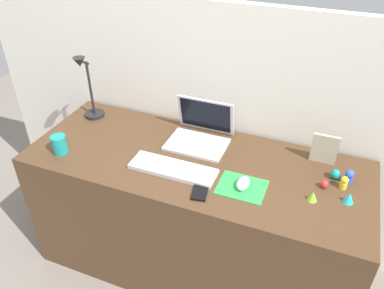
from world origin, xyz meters
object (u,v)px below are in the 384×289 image
object	(u,v)px
mouse	(243,183)
picture_frame	(324,149)
keyboard	(173,169)
toy_figurine_blue	(349,176)
desk_lamp	(88,89)
coffee_mug	(59,145)
toy_figurine_yellow	(344,182)
toy_figurine_cyan	(349,198)
cell_phone	(200,190)
toy_figurine_lime	(313,196)
toy_figurine_teal	(335,174)
laptop	(201,131)
toy_figurine_red	(324,184)

from	to	relation	value
mouse	picture_frame	bearing A→B (deg)	46.59
keyboard	toy_figurine_blue	size ratio (longest dim) A/B	5.95
desk_lamp	coffee_mug	xyz separation A→B (m)	(0.05, -0.35, -0.13)
mouse	toy_figurine_yellow	size ratio (longest dim) A/B	1.54
mouse	toy_figurine_cyan	bearing A→B (deg)	9.26
keyboard	toy_figurine_yellow	bearing A→B (deg)	12.55
cell_phone	toy_figurine_lime	bearing A→B (deg)	4.03
keyboard	toy_figurine_teal	distance (m)	0.74
toy_figurine_teal	toy_figurine_lime	distance (m)	0.20
laptop	toy_figurine_teal	xyz separation A→B (m)	(0.68, -0.07, -0.03)
coffee_mug	toy_figurine_blue	bearing A→B (deg)	12.07
laptop	toy_figurine_red	xyz separation A→B (m)	(0.64, -0.15, -0.04)
toy_figurine_teal	toy_figurine_cyan	bearing A→B (deg)	-64.80
mouse	desk_lamp	size ratio (longest dim) A/B	0.26
coffee_mug	toy_figurine_blue	size ratio (longest dim) A/B	1.36
cell_phone	toy_figurine_red	world-z (taller)	toy_figurine_red
toy_figurine_teal	toy_figurine_yellow	world-z (taller)	toy_figurine_yellow
keyboard	toy_figurine_blue	distance (m)	0.79
desk_lamp	toy_figurine_teal	distance (m)	1.34
desk_lamp	mouse	bearing A→B (deg)	-15.46
coffee_mug	mouse	bearing A→B (deg)	5.15
desk_lamp	toy_figurine_cyan	size ratio (longest dim) A/B	7.52
desk_lamp	toy_figurine_yellow	distance (m)	1.38
laptop	toy_figurine_blue	bearing A→B (deg)	-5.97
toy_figurine_teal	toy_figurine_red	size ratio (longest dim) A/B	1.31
laptop	toy_figurine_blue	size ratio (longest dim) A/B	4.35
toy_figurine_yellow	toy_figurine_red	distance (m)	0.08
toy_figurine_teal	toy_figurine_yellow	size ratio (longest dim) A/B	0.77
picture_frame	toy_figurine_yellow	size ratio (longest dim) A/B	2.40
toy_figurine_blue	keyboard	bearing A→B (deg)	-164.43
keyboard	cell_phone	xyz separation A→B (m)	(0.17, -0.09, -0.01)
toy_figurine_cyan	toy_figurine_red	xyz separation A→B (m)	(-0.10, 0.06, -0.01)
picture_frame	coffee_mug	size ratio (longest dim) A/B	1.59
toy_figurine_blue	cell_phone	bearing A→B (deg)	-153.07
keyboard	toy_figurine_lime	size ratio (longest dim) A/B	9.02
toy_figurine_yellow	toy_figurine_lime	xyz separation A→B (m)	(-0.11, -0.13, -0.01)
laptop	toy_figurine_yellow	world-z (taller)	laptop
toy_figurine_lime	toy_figurine_red	distance (m)	0.11
coffee_mug	toy_figurine_yellow	bearing A→B (deg)	10.28
keyboard	desk_lamp	distance (m)	0.70
toy_figurine_cyan	toy_figurine_lime	xyz separation A→B (m)	(-0.14, -0.04, -0.00)
laptop	coffee_mug	bearing A→B (deg)	-149.10
desk_lamp	picture_frame	xyz separation A→B (m)	(1.26, 0.05, -0.10)
coffee_mug	toy_figurine_blue	world-z (taller)	coffee_mug
picture_frame	coffee_mug	bearing A→B (deg)	-161.69
toy_figurine_lime	toy_figurine_red	world-z (taller)	toy_figurine_lime
toy_figurine_teal	picture_frame	bearing A→B (deg)	122.72
toy_figurine_yellow	toy_figurine_lime	distance (m)	0.17
toy_figurine_lime	toy_figurine_teal	bearing A→B (deg)	68.06
picture_frame	toy_figurine_red	bearing A→B (deg)	-80.83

